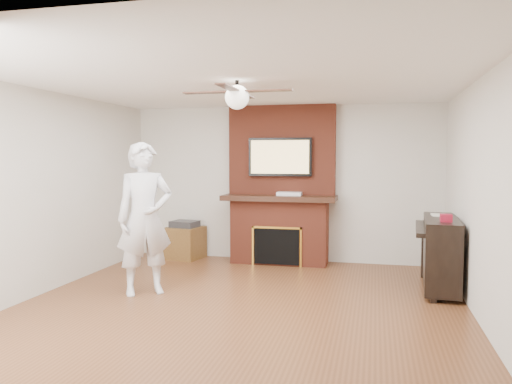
% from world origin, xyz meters
% --- Properties ---
extents(room_shell, '(5.36, 5.86, 2.86)m').
position_xyz_m(room_shell, '(0.00, 0.00, 1.25)').
color(room_shell, '#563019').
rests_on(room_shell, ground).
extents(fireplace, '(1.78, 0.64, 2.50)m').
position_xyz_m(fireplace, '(0.00, 2.55, 1.00)').
color(fireplace, maroon).
rests_on(fireplace, ground).
extents(tv, '(1.00, 0.08, 0.60)m').
position_xyz_m(tv, '(0.00, 2.50, 1.68)').
color(tv, black).
rests_on(tv, fireplace).
extents(ceiling_fan, '(1.21, 1.21, 0.31)m').
position_xyz_m(ceiling_fan, '(-0.00, 0.00, 2.33)').
color(ceiling_fan, black).
rests_on(ceiling_fan, room_shell).
extents(person, '(0.82, 0.77, 1.86)m').
position_xyz_m(person, '(-1.27, 0.35, 0.93)').
color(person, silver).
rests_on(person, ground).
extents(side_table, '(0.63, 0.63, 0.62)m').
position_xyz_m(side_table, '(-1.60, 2.48, 0.29)').
color(side_table, brown).
rests_on(side_table, ground).
extents(piano, '(0.61, 1.42, 1.00)m').
position_xyz_m(piano, '(2.28, 1.39, 0.49)').
color(piano, black).
rests_on(piano, ground).
extents(cable_box, '(0.39, 0.23, 0.05)m').
position_xyz_m(cable_box, '(0.16, 2.45, 1.11)').
color(cable_box, silver).
rests_on(cable_box, fireplace).
extents(candle_orange, '(0.08, 0.08, 0.12)m').
position_xyz_m(candle_orange, '(-0.05, 2.30, 0.06)').
color(candle_orange, red).
rests_on(candle_orange, ground).
extents(candle_cream, '(0.07, 0.07, 0.11)m').
position_xyz_m(candle_cream, '(0.11, 2.32, 0.06)').
color(candle_cream, beige).
rests_on(candle_cream, ground).
extents(candle_blue, '(0.06, 0.06, 0.09)m').
position_xyz_m(candle_blue, '(0.14, 2.29, 0.04)').
color(candle_blue, '#33629A').
rests_on(candle_blue, ground).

